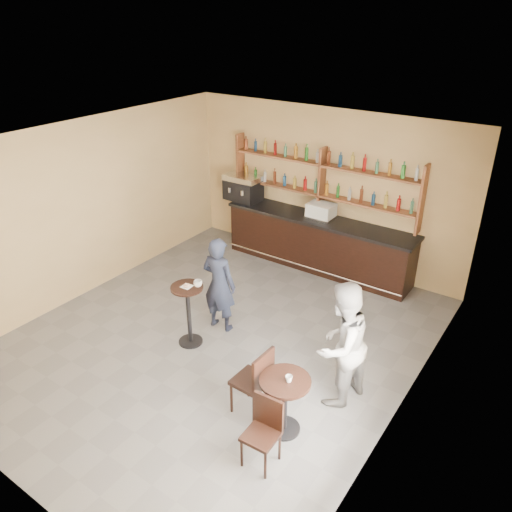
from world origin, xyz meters
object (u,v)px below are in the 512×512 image
Objects in this scene: cafe_table at (284,405)px; chair_west at (251,380)px; pedestal_table at (189,315)px; man_main at (219,284)px; pastry_case at (321,211)px; bar_counter at (318,243)px; espresso_machine at (243,188)px; chair_south at (261,435)px; patron_second at (341,345)px.

chair_west reaches higher than cafe_table.
cafe_table is at bearing -17.90° from pedestal_table.
cafe_table is (2.10, -1.35, -0.42)m from man_main.
pastry_case reaches higher than pedestal_table.
bar_counter is 4.33m from chair_west.
man_main is (-0.33, -2.85, -0.42)m from pastry_case.
pastry_case is 0.65× the size of cafe_table.
espresso_machine reaches higher than bar_counter.
espresso_machine is 1.91m from pastry_case.
chair_south is (0.05, -0.60, 0.04)m from cafe_table.
espresso_machine is 5.66m from cafe_table.
pastry_case is at bearing 112.94° from cafe_table.
man_main is at bearing 78.72° from pedestal_table.
patron_second reaches higher than pedestal_table.
bar_counter is 5.14m from chair_south.
cafe_table is 0.45× the size of patron_second.
cafe_table is at bearing -44.97° from espresso_machine.
patron_second is (2.07, -3.28, -0.34)m from pastry_case.
pastry_case is at bearing 108.63° from chair_south.
patron_second reaches higher than bar_counter.
pastry_case is at bearing 0.00° from bar_counter.
chair_west is at bearing -32.25° from patron_second.
pastry_case is 0.29× the size of patron_second.
bar_counter is at bearing 178.87° from pastry_case.
pastry_case is 2.90m from man_main.
bar_counter reaches higher than chair_west.
espresso_machine is at bearing -117.66° from patron_second.
pastry_case is 0.52× the size of chair_west.
man_main is at bearing -97.67° from pastry_case.
pastry_case is 4.39m from chair_west.
espresso_machine is at bearing 131.29° from cafe_table.
chair_west is 1.27m from patron_second.
cafe_table is (2.23, -0.72, -0.12)m from pedestal_table.
chair_south is (1.83, -4.80, -0.80)m from pastry_case.
espresso_machine is at bearing 178.87° from pastry_case.
espresso_machine is 0.76× the size of chair_west.
pedestal_table is 0.58× the size of patron_second.
pastry_case is 4.63m from cafe_table.
chair_south is (0.60, -0.65, -0.06)m from chair_west.
chair_south is at bearing -30.09° from pedestal_table.
pedestal_table is 1.81m from chair_west.
chair_west is 0.89m from chair_south.
pedestal_table is at bearing -96.99° from bar_counter.
chair_west is at bearing -21.76° from pedestal_table.
bar_counter is 2.22× the size of patron_second.
pastry_case reaches higher than chair_south.
pastry_case is 0.51× the size of pedestal_table.
espresso_machine reaches higher than pedestal_table.
patron_second is (0.29, 0.92, 0.50)m from cafe_table.
pastry_case is 0.60× the size of chair_south.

